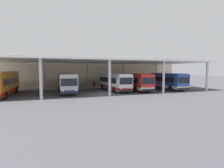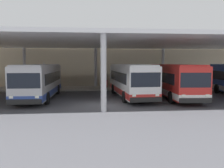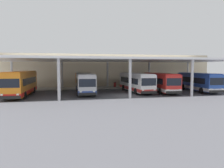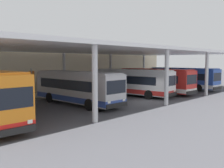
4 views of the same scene
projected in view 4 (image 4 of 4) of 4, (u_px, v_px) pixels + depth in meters
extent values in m
plane|color=#47474C|center=(145.00, 102.00, 25.71)|extent=(200.00, 200.00, 0.00)
cube|color=#A39E93|center=(72.00, 92.00, 33.68)|extent=(42.00, 4.50, 0.18)
cube|color=#C1B293|center=(58.00, 66.00, 35.58)|extent=(48.00, 1.60, 6.95)
cube|color=silver|center=(106.00, 50.00, 28.96)|extent=(40.00, 17.00, 0.30)
cylinder|color=silver|center=(95.00, 84.00, 17.04)|extent=(0.40, 0.40, 5.25)
cylinder|color=silver|center=(167.00, 78.00, 23.78)|extent=(0.40, 0.40, 5.25)
cylinder|color=silver|center=(64.00, 72.00, 34.64)|extent=(0.40, 0.40, 5.25)
cylinder|color=silver|center=(207.00, 74.00, 30.52)|extent=(0.40, 0.40, 5.25)
cylinder|color=silver|center=(110.00, 71.00, 41.38)|extent=(0.40, 0.40, 5.25)
cylinder|color=silver|center=(144.00, 69.00, 48.12)|extent=(0.40, 0.40, 5.25)
cube|color=black|center=(12.00, 98.00, 12.96)|extent=(2.30, 0.19, 1.10)
cube|color=black|center=(14.00, 131.00, 13.05)|extent=(2.45, 0.23, 0.36)
cube|color=yellow|center=(11.00, 79.00, 12.89)|extent=(1.75, 0.17, 0.28)
cube|color=white|center=(30.00, 122.00, 13.66)|extent=(0.28, 0.09, 0.20)
cylinder|color=black|center=(18.00, 121.00, 15.44)|extent=(0.31, 1.01, 1.00)
cube|color=#B7B7BC|center=(77.00, 87.00, 24.29)|extent=(2.68, 10.44, 2.70)
cube|color=#2D4799|center=(77.00, 97.00, 24.38)|extent=(2.70, 10.46, 0.50)
cube|color=black|center=(76.00, 84.00, 24.37)|extent=(2.68, 8.57, 0.90)
cube|color=black|center=(116.00, 87.00, 20.71)|extent=(2.30, 0.16, 1.10)
cube|color=black|center=(117.00, 105.00, 20.78)|extent=(2.45, 0.20, 0.36)
cube|color=silver|center=(77.00, 72.00, 24.17)|extent=(2.47, 10.02, 0.12)
cube|color=yellow|center=(116.00, 77.00, 20.65)|extent=(1.75, 0.15, 0.28)
cube|color=white|center=(109.00, 102.00, 20.11)|extent=(0.28, 0.08, 0.20)
cube|color=white|center=(124.00, 100.00, 21.40)|extent=(0.28, 0.08, 0.20)
cylinder|color=black|center=(89.00, 105.00, 21.30)|extent=(0.30, 1.00, 1.00)
cylinder|color=black|center=(110.00, 101.00, 23.05)|extent=(0.30, 1.00, 1.00)
cylinder|color=black|center=(50.00, 98.00, 25.50)|extent=(0.30, 1.00, 1.00)
cylinder|color=black|center=(69.00, 95.00, 27.26)|extent=(0.30, 1.00, 1.00)
cube|color=white|center=(132.00, 82.00, 30.57)|extent=(2.96, 10.50, 2.70)
cube|color=red|center=(131.00, 90.00, 30.66)|extent=(2.98, 10.52, 0.50)
cube|color=black|center=(131.00, 79.00, 30.64)|extent=(2.92, 8.63, 0.90)
cube|color=black|center=(170.00, 81.00, 27.22)|extent=(2.30, 0.22, 1.10)
cube|color=black|center=(171.00, 95.00, 27.29)|extent=(2.45, 0.27, 0.36)
cube|color=white|center=(132.00, 70.00, 30.45)|extent=(2.74, 10.08, 0.12)
cube|color=yellow|center=(170.00, 73.00, 27.16)|extent=(1.75, 0.20, 0.28)
cube|color=white|center=(167.00, 92.00, 26.59)|extent=(0.28, 0.09, 0.20)
cube|color=white|center=(175.00, 91.00, 27.95)|extent=(0.28, 0.09, 0.20)
cylinder|color=black|center=(149.00, 95.00, 27.67)|extent=(0.32, 1.01, 1.00)
cylinder|color=black|center=(160.00, 93.00, 29.53)|extent=(0.32, 1.01, 1.00)
cylinder|color=black|center=(107.00, 91.00, 31.60)|extent=(0.32, 1.01, 1.00)
cylinder|color=black|center=(119.00, 89.00, 33.45)|extent=(0.32, 1.01, 1.00)
cube|color=red|center=(155.00, 80.00, 33.06)|extent=(3.04, 10.52, 2.70)
cube|color=white|center=(155.00, 88.00, 33.15)|extent=(3.06, 10.54, 0.50)
cube|color=black|center=(154.00, 78.00, 33.14)|extent=(2.98, 8.65, 0.90)
cube|color=black|center=(192.00, 79.00, 29.34)|extent=(2.30, 0.24, 1.10)
cube|color=black|center=(192.00, 92.00, 29.41)|extent=(2.45, 0.29, 0.36)
cube|color=red|center=(155.00, 69.00, 32.93)|extent=(2.81, 10.09, 0.12)
cube|color=yellow|center=(192.00, 72.00, 29.29)|extent=(1.75, 0.21, 0.28)
cube|color=white|center=(188.00, 90.00, 28.77)|extent=(0.28, 0.09, 0.20)
cube|color=white|center=(196.00, 89.00, 30.01)|extent=(0.28, 0.09, 0.20)
cylinder|color=black|center=(171.00, 92.00, 30.01)|extent=(0.33, 1.01, 1.00)
cylinder|color=black|center=(182.00, 90.00, 31.71)|extent=(0.33, 1.01, 1.00)
cylinder|color=black|center=(133.00, 88.00, 34.36)|extent=(0.33, 1.01, 1.00)
cylinder|color=black|center=(144.00, 87.00, 36.06)|extent=(0.33, 1.01, 1.00)
cube|color=#284CA8|center=(183.00, 78.00, 37.80)|extent=(3.20, 10.55, 2.70)
cube|color=silver|center=(183.00, 84.00, 37.89)|extent=(3.22, 10.57, 0.50)
cube|color=black|center=(182.00, 76.00, 37.89)|extent=(3.11, 8.68, 0.90)
cube|color=black|center=(217.00, 77.00, 34.03)|extent=(2.30, 0.28, 1.10)
cube|color=black|center=(217.00, 88.00, 34.10)|extent=(2.46, 0.33, 0.36)
cube|color=#2A50B0|center=(183.00, 68.00, 37.68)|extent=(2.97, 10.12, 0.12)
cube|color=yellow|center=(217.00, 71.00, 33.98)|extent=(1.75, 0.24, 0.28)
cube|color=white|center=(214.00, 86.00, 33.46)|extent=(0.28, 0.10, 0.20)
cube|color=white|center=(220.00, 85.00, 34.69)|extent=(0.28, 0.10, 0.20)
cylinder|color=black|center=(199.00, 88.00, 34.73)|extent=(0.35, 1.02, 1.00)
cylinder|color=black|center=(207.00, 87.00, 36.40)|extent=(0.35, 1.02, 1.00)
cylinder|color=black|center=(162.00, 85.00, 39.15)|extent=(0.35, 1.02, 1.00)
cylinder|color=black|center=(171.00, 84.00, 40.82)|extent=(0.35, 1.02, 1.00)
cube|color=#4C515B|center=(91.00, 86.00, 36.02)|extent=(1.80, 0.44, 0.08)
cube|color=#4C515B|center=(90.00, 84.00, 36.14)|extent=(1.80, 0.06, 0.44)
cube|color=#2D2D33|center=(87.00, 88.00, 35.53)|extent=(0.10, 0.36, 0.45)
cube|color=#2D2D33|center=(94.00, 87.00, 36.55)|extent=(0.10, 0.36, 0.45)
cylinder|color=maroon|center=(78.00, 87.00, 34.67)|extent=(0.48, 0.48, 0.90)
cylinder|color=black|center=(78.00, 83.00, 34.62)|extent=(0.52, 0.52, 0.08)
cylinder|color=#B2B2B7|center=(32.00, 82.00, 28.36)|extent=(0.12, 0.12, 3.20)
cube|color=orange|center=(32.00, 79.00, 28.31)|extent=(0.70, 0.04, 1.80)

